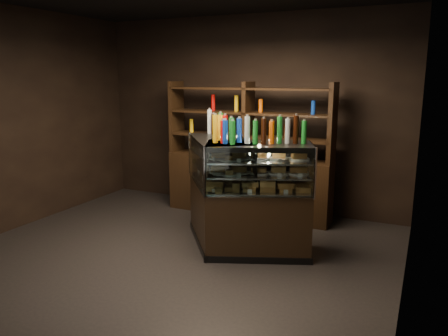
{
  "coord_description": "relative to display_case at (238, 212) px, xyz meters",
  "views": [
    {
      "loc": [
        2.59,
        -3.9,
        2.09
      ],
      "look_at": [
        0.43,
        0.7,
        1.01
      ],
      "focal_mm": 35.0,
      "sensor_mm": 36.0,
      "label": 1
    }
  ],
  "objects": [
    {
      "name": "ground",
      "position": [
        -0.59,
        -0.78,
        -0.45
      ],
      "size": [
        5.0,
        5.0,
        0.0
      ],
      "primitive_type": "plane",
      "color": "black",
      "rests_on": "ground"
    },
    {
      "name": "potted_conifer",
      "position": [
        0.59,
        0.04,
        0.04
      ],
      "size": [
        0.4,
        0.4,
        0.86
      ],
      "rotation": [
        0.0,
        0.0,
        -0.05
      ],
      "color": "black",
      "rests_on": "ground"
    },
    {
      "name": "back_shelving",
      "position": [
        -0.4,
        1.27,
        0.15
      ],
      "size": [
        2.52,
        0.43,
        2.0
      ],
      "rotation": [
        0.0,
        0.0,
        -0.01
      ],
      "color": "black",
      "rests_on": "ground"
    },
    {
      "name": "room_shell",
      "position": [
        -0.59,
        -0.78,
        1.49
      ],
      "size": [
        5.02,
        5.02,
        3.01
      ],
      "color": "black",
      "rests_on": "ground"
    },
    {
      "name": "food_display",
      "position": [
        -0.0,
        -0.0,
        0.57
      ],
      "size": [
        1.56,
        1.0,
        0.42
      ],
      "color": "gold",
      "rests_on": "display_case"
    },
    {
      "name": "bottles_top",
      "position": [
        0.0,
        0.0,
        1.02
      ],
      "size": [
        1.39,
        0.86,
        0.3
      ],
      "color": "#B20C0A",
      "rests_on": "display_case"
    },
    {
      "name": "display_case",
      "position": [
        0.0,
        0.0,
        0.0
      ],
      "size": [
        1.87,
        1.35,
        1.34
      ],
      "rotation": [
        0.0,
        0.0,
        -0.27
      ],
      "color": "black",
      "rests_on": "ground"
    }
  ]
}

